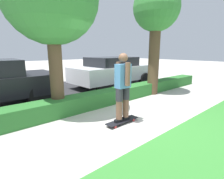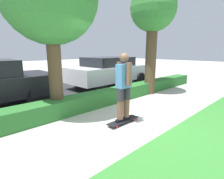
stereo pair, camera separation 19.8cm
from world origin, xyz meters
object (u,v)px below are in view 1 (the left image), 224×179
object	(u,v)px
skateboard	(122,121)
tree_mid	(156,12)
skater_person	(123,86)
parked_car_middle	(113,71)

from	to	relation	value
skateboard	tree_mid	distance (m)	4.73
skateboard	skater_person	size ratio (longest dim) A/B	0.57
skater_person	tree_mid	distance (m)	4.16
skateboard	tree_mid	world-z (taller)	tree_mid
skateboard	skater_person	world-z (taller)	skater_person
tree_mid	parked_car_middle	bearing A→B (deg)	92.39
tree_mid	skater_person	bearing A→B (deg)	-156.17
skater_person	parked_car_middle	bearing A→B (deg)	51.06
skateboard	parked_car_middle	distance (m)	4.95
tree_mid	parked_car_middle	size ratio (longest dim) A/B	0.95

